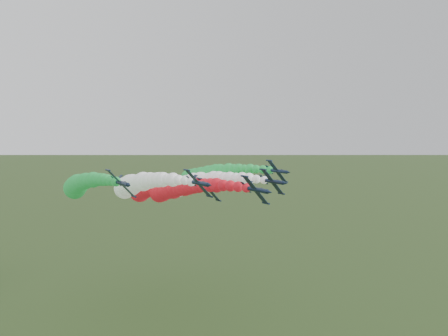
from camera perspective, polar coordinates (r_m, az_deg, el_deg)
The scene contains 6 objects.
jet_lead at distance 127.85m, azimuth -6.46°, elevation -2.74°, with size 12.24×65.48×14.40m.
jet_inner_left at distance 133.77m, azimuth -11.49°, elevation -2.12°, with size 12.55×65.79×14.71m.
jet_inner_right at distance 140.22m, azimuth -4.02°, elevation -2.00°, with size 12.62×65.86×14.78m.
jet_outer_left at distance 139.06m, azimuth -18.31°, elevation -2.09°, with size 12.62×65.86×14.77m.
jet_outer_right at distance 155.73m, azimuth -2.61°, elevation -0.95°, with size 12.78×66.02×14.94m.
jet_trail at distance 150.77m, azimuth -9.63°, elevation -2.73°, with size 12.80×66.04×14.95m.
Camera 1 is at (-52.83, -84.54, 58.80)m, focal length 35.00 mm.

